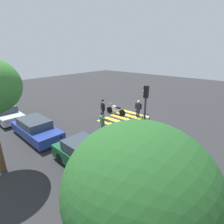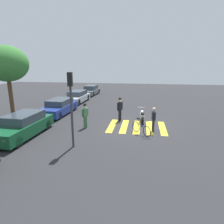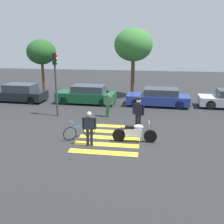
{
  "view_description": "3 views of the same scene",
  "coord_description": "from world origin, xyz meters",
  "px_view_note": "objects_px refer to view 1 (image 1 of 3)",
  "views": [
    {
      "loc": [
        -8.92,
        12.06,
        5.9
      ],
      "look_at": [
        0.13,
        1.58,
        1.03
      ],
      "focal_mm": 28.11,
      "sensor_mm": 36.0,
      "label": 1
    },
    {
      "loc": [
        -13.36,
        -0.34,
        4.46
      ],
      "look_at": [
        -0.1,
        1.79,
        1.06
      ],
      "focal_mm": 31.17,
      "sensor_mm": 36.0,
      "label": 2
    },
    {
      "loc": [
        1.96,
        -11.9,
        4.76
      ],
      "look_at": [
        0.04,
        0.63,
        1.18
      ],
      "focal_mm": 40.79,
      "sensor_mm": 36.0,
      "label": 3
    }
  ],
  "objects_px": {
    "leaning_bicycle": "(140,117)",
    "car_blue_hatchback": "(36,129)",
    "car_silver_sedan": "(5,113)",
    "traffic_light_pole": "(145,107)",
    "police_motorcycle": "(116,110)",
    "pedestrian_bystander": "(102,122)",
    "car_green_compact": "(89,157)",
    "officer_by_motorcycle": "(138,108)",
    "car_black_suv": "(206,218)",
    "officer_on_foot": "(103,108)"
  },
  "relations": [
    {
      "from": "pedestrian_bystander",
      "to": "car_green_compact",
      "type": "xyz_separation_m",
      "value": [
        -2.23,
        3.34,
        -0.33
      ]
    },
    {
      "from": "traffic_light_pole",
      "to": "leaning_bicycle",
      "type": "bearing_deg",
      "value": -55.3
    },
    {
      "from": "police_motorcycle",
      "to": "car_green_compact",
      "type": "height_order",
      "value": "car_green_compact"
    },
    {
      "from": "car_green_compact",
      "to": "car_blue_hatchback",
      "type": "xyz_separation_m",
      "value": [
        5.5,
        0.06,
        -0.04
      ]
    },
    {
      "from": "leaning_bicycle",
      "to": "officer_by_motorcycle",
      "type": "relative_size",
      "value": 0.83
    },
    {
      "from": "officer_on_foot",
      "to": "traffic_light_pole",
      "type": "height_order",
      "value": "traffic_light_pole"
    },
    {
      "from": "car_blue_hatchback",
      "to": "car_silver_sedan",
      "type": "xyz_separation_m",
      "value": [
        5.3,
        0.17,
        0.0
      ]
    },
    {
      "from": "pedestrian_bystander",
      "to": "car_blue_hatchback",
      "type": "bearing_deg",
      "value": 46.19
    },
    {
      "from": "police_motorcycle",
      "to": "pedestrian_bystander",
      "type": "height_order",
      "value": "pedestrian_bystander"
    },
    {
      "from": "car_green_compact",
      "to": "car_silver_sedan",
      "type": "distance_m",
      "value": 10.8
    },
    {
      "from": "car_green_compact",
      "to": "car_silver_sedan",
      "type": "bearing_deg",
      "value": 1.22
    },
    {
      "from": "car_blue_hatchback",
      "to": "officer_on_foot",
      "type": "bearing_deg",
      "value": -102.28
    },
    {
      "from": "traffic_light_pole",
      "to": "pedestrian_bystander",
      "type": "bearing_deg",
      "value": 5.12
    },
    {
      "from": "leaning_bicycle",
      "to": "officer_on_foot",
      "type": "relative_size",
      "value": 0.72
    },
    {
      "from": "officer_on_foot",
      "to": "pedestrian_bystander",
      "type": "xyz_separation_m",
      "value": [
        -2.04,
        2.21,
        -0.09
      ]
    },
    {
      "from": "leaning_bicycle",
      "to": "car_black_suv",
      "type": "bearing_deg",
      "value": 134.63
    },
    {
      "from": "leaning_bicycle",
      "to": "car_black_suv",
      "type": "height_order",
      "value": "car_black_suv"
    },
    {
      "from": "car_silver_sedan",
      "to": "traffic_light_pole",
      "type": "relative_size",
      "value": 1.15
    },
    {
      "from": "officer_by_motorcycle",
      "to": "pedestrian_bystander",
      "type": "xyz_separation_m",
      "value": [
        0.07,
        4.7,
        0.08
      ]
    },
    {
      "from": "pedestrian_bystander",
      "to": "car_green_compact",
      "type": "bearing_deg",
      "value": 123.78
    },
    {
      "from": "officer_by_motorcycle",
      "to": "leaning_bicycle",
      "type": "bearing_deg",
      "value": 131.16
    },
    {
      "from": "traffic_light_pole",
      "to": "officer_by_motorcycle",
      "type": "bearing_deg",
      "value": -54.07
    },
    {
      "from": "leaning_bicycle",
      "to": "car_green_compact",
      "type": "relative_size",
      "value": 0.3
    },
    {
      "from": "police_motorcycle",
      "to": "car_black_suv",
      "type": "bearing_deg",
      "value": 143.75
    },
    {
      "from": "leaning_bicycle",
      "to": "pedestrian_bystander",
      "type": "relative_size",
      "value": 0.78
    },
    {
      "from": "car_silver_sedan",
      "to": "traffic_light_pole",
      "type": "distance_m",
      "value": 12.62
    },
    {
      "from": "leaning_bicycle",
      "to": "car_green_compact",
      "type": "distance_m",
      "value": 7.41
    },
    {
      "from": "leaning_bicycle",
      "to": "car_silver_sedan",
      "type": "height_order",
      "value": "car_silver_sedan"
    },
    {
      "from": "car_green_compact",
      "to": "traffic_light_pole",
      "type": "xyz_separation_m",
      "value": [
        -1.03,
        -3.63,
        2.03
      ]
    },
    {
      "from": "officer_by_motorcycle",
      "to": "traffic_light_pole",
      "type": "bearing_deg",
      "value": 125.93
    },
    {
      "from": "car_blue_hatchback",
      "to": "car_green_compact",
      "type": "bearing_deg",
      "value": -179.37
    },
    {
      "from": "officer_by_motorcycle",
      "to": "car_blue_hatchback",
      "type": "distance_m",
      "value": 8.76
    },
    {
      "from": "police_motorcycle",
      "to": "car_green_compact",
      "type": "bearing_deg",
      "value": 119.93
    },
    {
      "from": "officer_on_foot",
      "to": "car_green_compact",
      "type": "xyz_separation_m",
      "value": [
        -4.28,
        5.55,
        -0.42
      ]
    },
    {
      "from": "officer_by_motorcycle",
      "to": "pedestrian_bystander",
      "type": "bearing_deg",
      "value": 89.1
    },
    {
      "from": "officer_on_foot",
      "to": "car_green_compact",
      "type": "height_order",
      "value": "officer_on_foot"
    },
    {
      "from": "car_blue_hatchback",
      "to": "leaning_bicycle",
      "type": "bearing_deg",
      "value": -118.79
    },
    {
      "from": "police_motorcycle",
      "to": "car_silver_sedan",
      "type": "height_order",
      "value": "car_silver_sedan"
    },
    {
      "from": "officer_by_motorcycle",
      "to": "car_silver_sedan",
      "type": "relative_size",
      "value": 0.35
    },
    {
      "from": "officer_on_foot",
      "to": "car_green_compact",
      "type": "relative_size",
      "value": 0.41
    },
    {
      "from": "pedestrian_bystander",
      "to": "police_motorcycle",
      "type": "bearing_deg",
      "value": -63.58
    },
    {
      "from": "officer_by_motorcycle",
      "to": "car_blue_hatchback",
      "type": "height_order",
      "value": "officer_by_motorcycle"
    },
    {
      "from": "traffic_light_pole",
      "to": "car_black_suv",
      "type": "bearing_deg",
      "value": 142.29
    },
    {
      "from": "car_black_suv",
      "to": "pedestrian_bystander",
      "type": "bearing_deg",
      "value": -22.34
    },
    {
      "from": "leaning_bicycle",
      "to": "car_blue_hatchback",
      "type": "xyz_separation_m",
      "value": [
        4.02,
        7.32,
        0.25
      ]
    },
    {
      "from": "pedestrian_bystander",
      "to": "leaning_bicycle",
      "type": "bearing_deg",
      "value": -100.95
    },
    {
      "from": "car_silver_sedan",
      "to": "pedestrian_bystander",
      "type": "bearing_deg",
      "value": -157.37
    },
    {
      "from": "pedestrian_bystander",
      "to": "car_silver_sedan",
      "type": "relative_size",
      "value": 0.38
    },
    {
      "from": "police_motorcycle",
      "to": "car_blue_hatchback",
      "type": "distance_m",
      "value": 7.46
    },
    {
      "from": "leaning_bicycle",
      "to": "car_blue_hatchback",
      "type": "relative_size",
      "value": 0.29
    }
  ]
}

